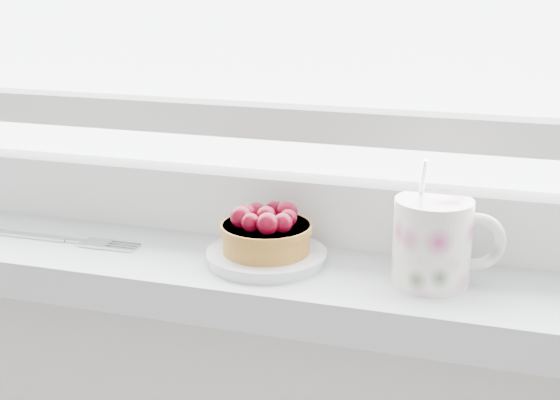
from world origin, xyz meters
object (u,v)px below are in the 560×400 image
at_px(floral_mug, 435,240).
at_px(saucer, 266,256).
at_px(fork, 53,238).
at_px(raspberry_tart, 266,231).

bearing_deg(floral_mug, saucer, 178.79).
bearing_deg(fork, floral_mug, 0.65).
bearing_deg(floral_mug, fork, -179.35).
distance_m(raspberry_tart, fork, 0.25).
relative_size(saucer, fork, 0.61).
relative_size(floral_mug, fork, 0.59).
xyz_separation_m(raspberry_tart, floral_mug, (0.17, -0.00, 0.01)).
distance_m(saucer, floral_mug, 0.17).
relative_size(saucer, raspberry_tart, 1.32).
relative_size(raspberry_tart, fork, 0.46).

